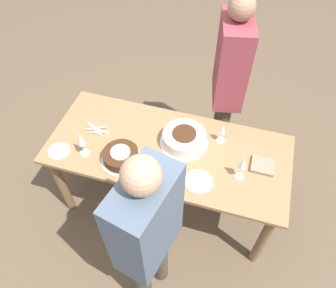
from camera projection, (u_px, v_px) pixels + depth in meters
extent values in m
plane|color=brown|center=(168.00, 200.00, 2.96)|extent=(12.00, 12.00, 0.00)
cube|color=#9E754C|center=(168.00, 150.00, 2.39)|extent=(1.76, 0.76, 0.03)
cylinder|color=brown|center=(62.00, 185.00, 2.64)|extent=(0.07, 0.07, 0.72)
cylinder|color=brown|center=(263.00, 239.00, 2.35)|extent=(0.07, 0.07, 0.72)
cylinder|color=brown|center=(94.00, 130.00, 3.02)|extent=(0.07, 0.07, 0.72)
cylinder|color=brown|center=(271.00, 172.00, 2.72)|extent=(0.07, 0.07, 0.72)
cylinder|color=white|center=(184.00, 143.00, 2.41)|extent=(0.35, 0.35, 0.01)
cylinder|color=silver|center=(184.00, 138.00, 2.37)|extent=(0.31, 0.31, 0.09)
cylinder|color=#422614|center=(184.00, 133.00, 2.33)|extent=(0.17, 0.17, 0.01)
cylinder|color=white|center=(122.00, 159.00, 2.31)|extent=(0.29, 0.29, 0.01)
cylinder|color=#422614|center=(121.00, 156.00, 2.28)|extent=(0.25, 0.25, 0.07)
cylinder|color=silver|center=(120.00, 152.00, 2.25)|extent=(0.14, 0.14, 0.01)
cylinder|color=silver|center=(239.00, 176.00, 2.22)|extent=(0.06, 0.06, 0.00)
cylinder|color=silver|center=(240.00, 172.00, 2.18)|extent=(0.01, 0.01, 0.11)
cone|color=silver|center=(243.00, 163.00, 2.10)|extent=(0.05, 0.05, 0.09)
cylinder|color=silver|center=(221.00, 140.00, 2.42)|extent=(0.06, 0.06, 0.00)
cylinder|color=silver|center=(221.00, 136.00, 2.39)|extent=(0.01, 0.01, 0.08)
cone|color=silver|center=(223.00, 128.00, 2.32)|extent=(0.04, 0.04, 0.09)
cylinder|color=silver|center=(85.00, 153.00, 2.35)|extent=(0.07, 0.07, 0.00)
cylinder|color=silver|center=(83.00, 148.00, 2.31)|extent=(0.01, 0.01, 0.10)
cone|color=silver|center=(80.00, 139.00, 2.23)|extent=(0.05, 0.05, 0.12)
cylinder|color=beige|center=(59.00, 151.00, 2.36)|extent=(0.16, 0.16, 0.01)
cylinder|color=beige|center=(199.00, 181.00, 2.20)|extent=(0.19, 0.19, 0.01)
cube|color=silver|center=(100.00, 130.00, 2.49)|extent=(0.17, 0.04, 0.00)
cube|color=silver|center=(95.00, 127.00, 2.50)|extent=(0.16, 0.08, 0.00)
cube|color=silver|center=(95.00, 130.00, 2.48)|extent=(0.15, 0.09, 0.00)
cube|color=silver|center=(98.00, 132.00, 2.46)|extent=(0.16, 0.07, 0.00)
cube|color=silver|center=(97.00, 128.00, 2.49)|extent=(0.16, 0.09, 0.00)
cube|color=gray|center=(263.00, 166.00, 2.27)|extent=(0.16, 0.14, 0.03)
cylinder|color=#4C4238|center=(143.00, 284.00, 2.13)|extent=(0.11, 0.11, 0.78)
cylinder|color=#4C4238|center=(160.00, 255.00, 2.25)|extent=(0.11, 0.11, 0.78)
cube|color=slate|center=(146.00, 221.00, 1.64)|extent=(0.30, 0.44, 0.65)
sphere|color=tan|center=(141.00, 175.00, 1.32)|extent=(0.18, 0.18, 0.18)
cylinder|color=#4C4238|center=(220.00, 119.00, 3.05)|extent=(0.11, 0.11, 0.80)
cylinder|color=#4C4238|center=(220.00, 137.00, 2.92)|extent=(0.11, 0.11, 0.80)
cube|color=brown|center=(232.00, 62.00, 2.42)|extent=(0.30, 0.44, 0.66)
sphere|color=#997056|center=(242.00, 7.00, 2.09)|extent=(0.18, 0.18, 0.18)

